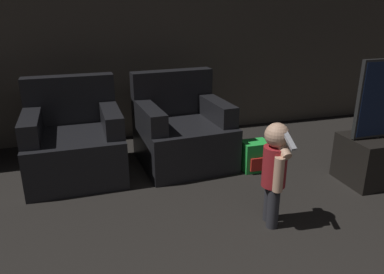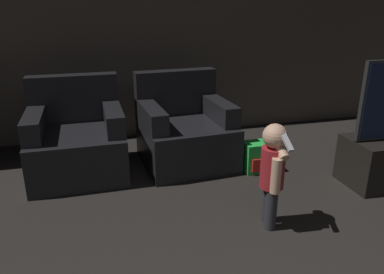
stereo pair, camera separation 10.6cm
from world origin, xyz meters
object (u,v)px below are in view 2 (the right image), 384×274
object	(u,v)px
armchair_left	(77,141)
toy_backpack	(257,157)
person_toddler	(273,168)
armchair_right	(185,132)

from	to	relation	value
armchair_left	toy_backpack	world-z (taller)	armchair_left
armchair_left	person_toddler	xyz separation A→B (m)	(1.36, -1.32, 0.15)
armchair_left	person_toddler	size ratio (longest dim) A/B	1.14
armchair_right	person_toddler	size ratio (longest dim) A/B	1.18
person_toddler	toy_backpack	distance (m)	1.01
toy_backpack	person_toddler	bearing A→B (deg)	-108.35
toy_backpack	armchair_left	bearing A→B (deg)	166.08
person_toddler	toy_backpack	world-z (taller)	person_toddler
person_toddler	toy_backpack	bearing A→B (deg)	174.90
toy_backpack	armchair_right	bearing A→B (deg)	146.32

